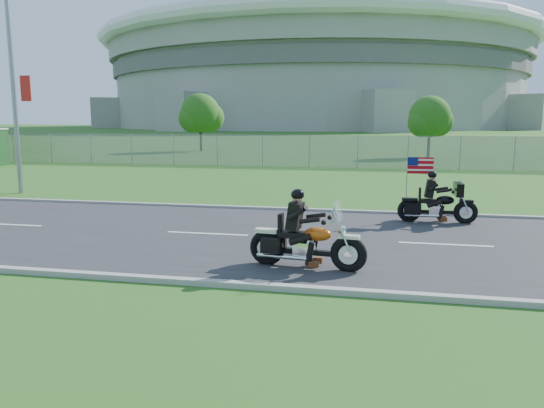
# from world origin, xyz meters

# --- Properties ---
(ground) EXTENTS (420.00, 420.00, 0.00)m
(ground) POSITION_xyz_m (0.00, 0.00, 0.00)
(ground) COLOR #23551A
(ground) RESTS_ON ground
(road) EXTENTS (120.00, 8.00, 0.04)m
(road) POSITION_xyz_m (0.00, 0.00, 0.02)
(road) COLOR #28282B
(road) RESTS_ON ground
(curb_north) EXTENTS (120.00, 0.18, 0.12)m
(curb_north) POSITION_xyz_m (0.00, 4.05, 0.05)
(curb_north) COLOR #9E9B93
(curb_north) RESTS_ON ground
(curb_south) EXTENTS (120.00, 0.18, 0.12)m
(curb_south) POSITION_xyz_m (0.00, -4.05, 0.05)
(curb_south) COLOR #9E9B93
(curb_south) RESTS_ON ground
(fence) EXTENTS (60.00, 0.03, 2.00)m
(fence) POSITION_xyz_m (-5.00, 20.00, 1.00)
(fence) COLOR gray
(fence) RESTS_ON ground
(stadium) EXTENTS (140.40, 140.40, 29.20)m
(stadium) POSITION_xyz_m (-20.00, 170.00, 15.58)
(stadium) COLOR #A3A099
(stadium) RESTS_ON ground
(streetlight) EXTENTS (0.90, 2.46, 10.00)m
(streetlight) POSITION_xyz_m (-11.98, 6.22, 5.64)
(streetlight) COLOR gray
(streetlight) RESTS_ON ground
(tree_fence_near) EXTENTS (3.52, 3.28, 4.75)m
(tree_fence_near) POSITION_xyz_m (6.04, 30.04, 2.97)
(tree_fence_near) COLOR #382316
(tree_fence_near) RESTS_ON ground
(tree_fence_mid) EXTENTS (3.96, 3.69, 5.30)m
(tree_fence_mid) POSITION_xyz_m (-13.95, 34.04, 3.30)
(tree_fence_mid) COLOR #382316
(tree_fence_mid) RESTS_ON ground
(motorcycle_lead) EXTENTS (2.46, 0.77, 1.65)m
(motorcycle_lead) POSITION_xyz_m (0.96, -2.60, 0.52)
(motorcycle_lead) COLOR black
(motorcycle_lead) RESTS_ON ground
(motorcycle_follow) EXTENTS (2.27, 0.75, 1.90)m
(motorcycle_follow) POSITION_xyz_m (4.06, 2.87, 0.53)
(motorcycle_follow) COLOR black
(motorcycle_follow) RESTS_ON ground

